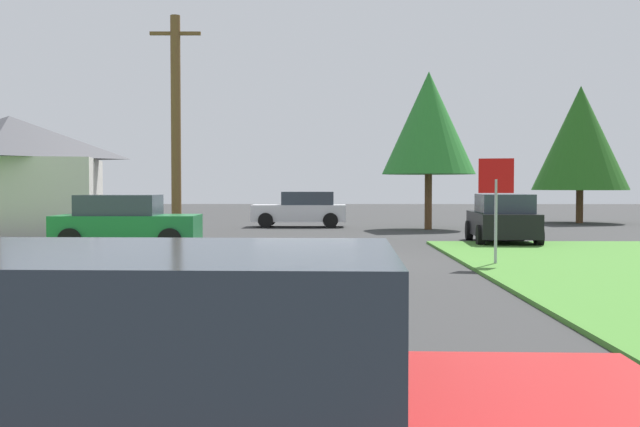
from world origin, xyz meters
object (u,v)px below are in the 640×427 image
at_px(car_approaching_junction, 301,209).
at_px(oak_tree_left, 429,123).
at_px(pine_tree_center, 580,138).
at_px(stop_sign, 496,190).
at_px(utility_pole_mid, 176,125).
at_px(parked_car_near_building, 126,222).
at_px(barn, 10,176).
at_px(car_on_crossroad, 502,219).

height_order(car_approaching_junction, oak_tree_left, oak_tree_left).
bearing_deg(oak_tree_left, pine_tree_center, 34.06).
relative_size(stop_sign, utility_pole_mid, 0.32).
bearing_deg(car_approaching_junction, parked_car_near_building, 69.28).
height_order(stop_sign, barn, barn).
xyz_separation_m(parked_car_near_building, oak_tree_left, (10.37, 10.43, 3.79)).
bearing_deg(parked_car_near_building, pine_tree_center, 39.48).
relative_size(utility_pole_mid, pine_tree_center, 1.14).
bearing_deg(barn, utility_pole_mid, -13.99).
bearing_deg(parked_car_near_building, barn, 133.14).
relative_size(car_on_crossroad, pine_tree_center, 0.63).
height_order(car_approaching_junction, pine_tree_center, pine_tree_center).
bearing_deg(stop_sign, car_approaching_junction, -61.04).
distance_m(stop_sign, car_on_crossroad, 7.33).
relative_size(stop_sign, car_on_crossroad, 0.58).
xyz_separation_m(car_on_crossroad, oak_tree_left, (-1.34, 8.13, 3.79)).
relative_size(utility_pole_mid, oak_tree_left, 1.16).
height_order(pine_tree_center, barn, pine_tree_center).
bearing_deg(parked_car_near_building, car_approaching_junction, 67.57).
bearing_deg(utility_pole_mid, car_on_crossroad, -11.42).
height_order(car_approaching_junction, barn, barn).
distance_m(car_on_crossroad, oak_tree_left, 9.07).
relative_size(car_approaching_junction, utility_pole_mid, 0.54).
bearing_deg(barn, car_on_crossroad, -12.39).
bearing_deg(car_on_crossroad, oak_tree_left, 13.12).
relative_size(parked_car_near_building, utility_pole_mid, 0.53).
height_order(car_on_crossroad, utility_pole_mid, utility_pole_mid).
relative_size(stop_sign, car_approaching_junction, 0.59).
xyz_separation_m(stop_sign, barn, (-15.98, 10.95, 0.48)).
relative_size(parked_car_near_building, pine_tree_center, 0.61).
xyz_separation_m(utility_pole_mid, barn, (-6.66, 1.66, -1.78)).
relative_size(stop_sign, parked_car_near_building, 0.60).
bearing_deg(parked_car_near_building, utility_pole_mid, 81.23).
bearing_deg(utility_pole_mid, barn, 166.01).
relative_size(stop_sign, barn, 0.35).
relative_size(car_on_crossroad, barn, 0.60).
bearing_deg(car_on_crossroad, utility_pole_mid, 82.32).
distance_m(stop_sign, oak_tree_left, 15.44).
distance_m(car_on_crossroad, car_approaching_junction, 12.17).
height_order(stop_sign, pine_tree_center, pine_tree_center).
distance_m(utility_pole_mid, barn, 7.09).
bearing_deg(pine_tree_center, barn, -158.22).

